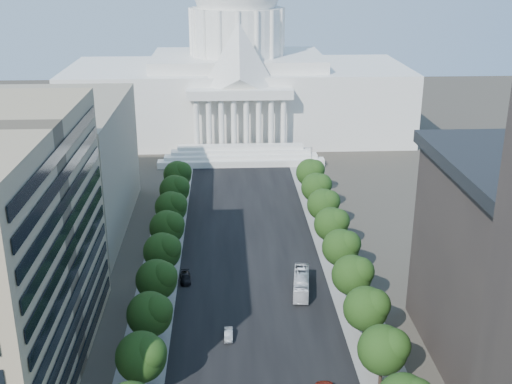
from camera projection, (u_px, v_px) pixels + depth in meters
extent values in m
cube|color=black|center=(248.00, 240.00, 147.97)|extent=(30.00, 260.00, 0.01)
cube|color=gray|center=(166.00, 242.00, 147.06)|extent=(8.00, 260.00, 0.02)
cube|color=gray|center=(330.00, 238.00, 148.88)|extent=(8.00, 260.00, 0.02)
cube|color=white|center=(238.00, 100.00, 232.69)|extent=(120.00, 50.00, 25.00)
cube|color=white|center=(237.00, 60.00, 227.69)|extent=(60.00, 40.00, 4.00)
cube|color=white|center=(240.00, 93.00, 204.62)|extent=(34.00, 8.00, 3.00)
cylinder|color=white|center=(237.00, 31.00, 224.23)|extent=(32.00, 32.00, 16.00)
cube|color=gray|center=(42.00, 168.00, 149.86)|extent=(38.00, 52.00, 30.00)
cylinder|color=#33261C|center=(143.00, 383.00, 95.99)|extent=(0.56, 0.56, 2.94)
sphere|color=black|center=(141.00, 357.00, 94.36)|extent=(7.60, 7.60, 7.60)
sphere|color=black|center=(149.00, 353.00, 93.32)|extent=(5.32, 5.32, 5.32)
cylinder|color=#33261C|center=(151.00, 339.00, 107.23)|extent=(0.56, 0.56, 2.94)
sphere|color=black|center=(150.00, 314.00, 105.61)|extent=(7.60, 7.60, 7.60)
sphere|color=black|center=(157.00, 310.00, 104.57)|extent=(5.32, 5.32, 5.32)
cylinder|color=#33261C|center=(158.00, 302.00, 118.48)|extent=(0.56, 0.56, 2.94)
sphere|color=black|center=(156.00, 280.00, 116.86)|extent=(7.60, 7.60, 7.60)
sphere|color=black|center=(163.00, 276.00, 115.81)|extent=(5.32, 5.32, 5.32)
cylinder|color=#33261C|center=(163.00, 272.00, 129.73)|extent=(0.56, 0.56, 2.94)
sphere|color=black|center=(162.00, 251.00, 128.10)|extent=(7.60, 7.60, 7.60)
sphere|color=black|center=(168.00, 248.00, 127.06)|extent=(5.32, 5.32, 5.32)
cylinder|color=#33261C|center=(168.00, 247.00, 140.97)|extent=(0.56, 0.56, 2.94)
sphere|color=black|center=(167.00, 228.00, 139.35)|extent=(7.60, 7.60, 7.60)
sphere|color=black|center=(172.00, 224.00, 138.31)|extent=(5.32, 5.32, 5.32)
cylinder|color=#33261C|center=(172.00, 226.00, 152.22)|extent=(0.56, 0.56, 2.94)
sphere|color=black|center=(171.00, 207.00, 150.60)|extent=(7.60, 7.60, 7.60)
sphere|color=black|center=(176.00, 204.00, 149.56)|extent=(5.32, 5.32, 5.32)
cylinder|color=#33261C|center=(175.00, 207.00, 163.47)|extent=(0.56, 0.56, 2.94)
sphere|color=black|center=(174.00, 190.00, 161.85)|extent=(7.60, 7.60, 7.60)
sphere|color=black|center=(179.00, 187.00, 160.80)|extent=(5.32, 5.32, 5.32)
cylinder|color=#33261C|center=(178.00, 191.00, 174.72)|extent=(0.56, 0.56, 2.94)
sphere|color=black|center=(177.00, 175.00, 173.09)|extent=(7.60, 7.60, 7.60)
sphere|color=black|center=(182.00, 172.00, 172.05)|extent=(5.32, 5.32, 5.32)
cylinder|color=#33261C|center=(380.00, 376.00, 97.71)|extent=(0.56, 0.56, 2.94)
sphere|color=black|center=(383.00, 350.00, 96.09)|extent=(7.60, 7.60, 7.60)
sphere|color=black|center=(393.00, 346.00, 95.05)|extent=(5.32, 5.32, 5.32)
cylinder|color=#33261C|center=(364.00, 333.00, 108.96)|extent=(0.56, 0.56, 2.94)
sphere|color=black|center=(366.00, 308.00, 107.34)|extent=(7.60, 7.60, 7.60)
sphere|color=black|center=(375.00, 305.00, 106.29)|extent=(5.32, 5.32, 5.32)
cylinder|color=#33261C|center=(351.00, 297.00, 120.21)|extent=(0.56, 0.56, 2.94)
sphere|color=black|center=(352.00, 275.00, 118.58)|extent=(7.60, 7.60, 7.60)
sphere|color=black|center=(360.00, 271.00, 117.54)|extent=(5.32, 5.32, 5.32)
cylinder|color=#33261C|center=(340.00, 268.00, 131.45)|extent=(0.56, 0.56, 2.94)
sphere|color=black|center=(341.00, 247.00, 129.83)|extent=(7.60, 7.60, 7.60)
sphere|color=black|center=(348.00, 244.00, 128.79)|extent=(5.32, 5.32, 5.32)
cylinder|color=#33261C|center=(330.00, 244.00, 142.70)|extent=(0.56, 0.56, 2.94)
sphere|color=black|center=(331.00, 224.00, 141.08)|extent=(7.60, 7.60, 7.60)
sphere|color=black|center=(338.00, 221.00, 140.04)|extent=(5.32, 5.32, 5.32)
cylinder|color=#33261C|center=(322.00, 223.00, 153.95)|extent=(0.56, 0.56, 2.94)
sphere|color=black|center=(323.00, 204.00, 152.33)|extent=(7.60, 7.60, 7.60)
sphere|color=black|center=(329.00, 201.00, 151.28)|extent=(5.32, 5.32, 5.32)
cylinder|color=#33261C|center=(315.00, 205.00, 165.20)|extent=(0.56, 0.56, 2.94)
sphere|color=black|center=(316.00, 187.00, 163.57)|extent=(7.60, 7.60, 7.60)
sphere|color=black|center=(322.00, 184.00, 162.53)|extent=(5.32, 5.32, 5.32)
cylinder|color=#33261C|center=(309.00, 189.00, 176.44)|extent=(0.56, 0.56, 2.94)
sphere|color=black|center=(310.00, 173.00, 174.82)|extent=(7.60, 7.60, 7.60)
sphere|color=black|center=(315.00, 169.00, 173.78)|extent=(5.32, 5.32, 5.32)
cylinder|color=gray|center=(400.00, 362.00, 95.85)|extent=(0.18, 0.18, 9.00)
cylinder|color=gray|center=(394.00, 338.00, 94.31)|extent=(2.40, 0.14, 0.14)
sphere|color=gray|center=(387.00, 339.00, 94.29)|extent=(0.44, 0.44, 0.44)
cylinder|color=gray|center=(365.00, 283.00, 119.28)|extent=(0.18, 0.18, 9.00)
cylinder|color=gray|center=(360.00, 262.00, 117.74)|extent=(2.40, 0.14, 0.14)
sphere|color=gray|center=(354.00, 263.00, 117.72)|extent=(0.44, 0.44, 0.44)
cylinder|color=gray|center=(341.00, 229.00, 142.71)|extent=(0.18, 0.18, 9.00)
cylinder|color=gray|center=(337.00, 211.00, 141.17)|extent=(2.40, 0.14, 0.14)
sphere|color=gray|center=(332.00, 212.00, 141.15)|extent=(0.44, 0.44, 0.44)
cylinder|color=gray|center=(324.00, 191.00, 166.14)|extent=(0.18, 0.18, 9.00)
cylinder|color=gray|center=(320.00, 175.00, 164.60)|extent=(2.40, 0.14, 0.14)
sphere|color=gray|center=(316.00, 176.00, 164.58)|extent=(0.44, 0.44, 0.44)
cylinder|color=gray|center=(311.00, 162.00, 189.57)|extent=(0.18, 0.18, 9.00)
cylinder|color=gray|center=(308.00, 148.00, 188.03)|extent=(2.40, 0.14, 0.14)
sphere|color=gray|center=(304.00, 148.00, 188.01)|extent=(0.44, 0.44, 0.44)
imported|color=#A4A7AB|center=(229.00, 335.00, 109.84)|extent=(1.48, 4.11, 1.35)
imported|color=black|center=(185.00, 278.00, 129.03)|extent=(2.44, 5.24, 1.48)
imported|color=white|center=(301.00, 283.00, 124.98)|extent=(4.43, 12.48, 3.40)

